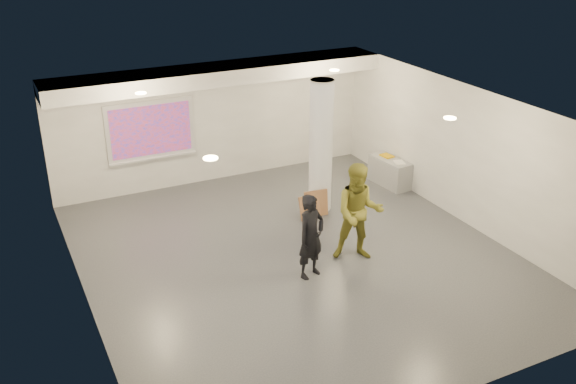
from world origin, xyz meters
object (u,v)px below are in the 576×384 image
credenza (390,172)px  man (359,212)px  column (321,146)px  projection_screen (151,131)px  woman (311,236)px

credenza → man: (-2.66, -2.75, 0.64)m
column → projection_screen: column is taller
column → projection_screen: (-3.10, 2.65, 0.03)m
column → projection_screen: size_ratio=1.43×
woman → credenza: bearing=19.3°
woman → man: man is taller
column → credenza: column is taller
column → projection_screen: 4.08m
projection_screen → credenza: (5.32, -2.23, -1.19)m
projection_screen → man: (2.66, -4.98, -0.55)m
projection_screen → woman: bearing=-73.6°
woman → man: size_ratio=0.83×
credenza → woman: 4.83m
projection_screen → column: bearing=-40.6°
credenza → woman: woman is taller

